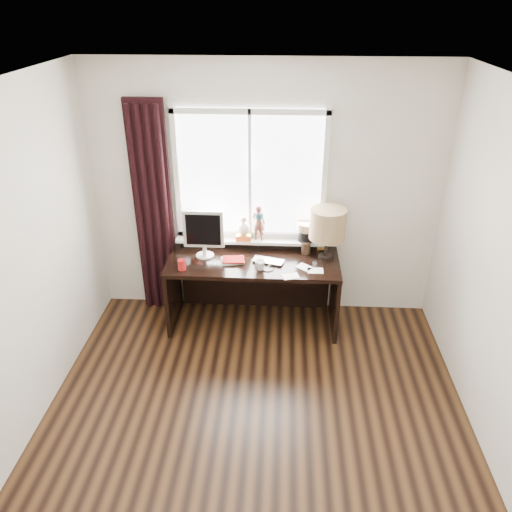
# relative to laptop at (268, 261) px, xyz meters

# --- Properties ---
(floor) EXTENTS (3.50, 4.00, 0.00)m
(floor) POSITION_rel_laptop_xyz_m (-0.05, -1.60, -0.76)
(floor) COLOR #462914
(floor) RESTS_ON ground
(ceiling) EXTENTS (3.50, 4.00, 0.00)m
(ceiling) POSITION_rel_laptop_xyz_m (-0.05, -1.60, 1.84)
(ceiling) COLOR white
(ceiling) RESTS_ON wall_back
(wall_back) EXTENTS (3.50, 0.00, 2.60)m
(wall_back) POSITION_rel_laptop_xyz_m (-0.05, 0.40, 0.54)
(wall_back) COLOR beige
(wall_back) RESTS_ON ground
(laptop) EXTENTS (0.35, 0.28, 0.02)m
(laptop) POSITION_rel_laptop_xyz_m (0.00, 0.00, 0.00)
(laptop) COLOR silver
(laptop) RESTS_ON desk
(mug) EXTENTS (0.13, 0.13, 0.10)m
(mug) POSITION_rel_laptop_xyz_m (-0.08, -0.15, 0.04)
(mug) COLOR white
(mug) RESTS_ON desk
(red_cup) EXTENTS (0.08, 0.08, 0.10)m
(red_cup) POSITION_rel_laptop_xyz_m (-0.82, -0.19, 0.04)
(red_cup) COLOR #A81613
(red_cup) RESTS_ON desk
(window) EXTENTS (1.52, 0.21, 1.40)m
(window) POSITION_rel_laptop_xyz_m (-0.20, 0.35, 0.54)
(window) COLOR white
(window) RESTS_ON ground
(curtain) EXTENTS (0.38, 0.09, 2.25)m
(curtain) POSITION_rel_laptop_xyz_m (-1.18, 0.31, 0.35)
(curtain) COLOR black
(curtain) RESTS_ON floor
(desk) EXTENTS (1.70, 0.70, 0.75)m
(desk) POSITION_rel_laptop_xyz_m (-0.15, 0.13, -0.26)
(desk) COLOR black
(desk) RESTS_ON floor
(monitor) EXTENTS (0.40, 0.18, 0.49)m
(monitor) POSITION_rel_laptop_xyz_m (-0.64, 0.09, 0.27)
(monitor) COLOR beige
(monitor) RESTS_ON desk
(notebook_stack) EXTENTS (0.25, 0.21, 0.03)m
(notebook_stack) POSITION_rel_laptop_xyz_m (-0.35, -0.01, 0.00)
(notebook_stack) COLOR beige
(notebook_stack) RESTS_ON desk
(brush_holder) EXTENTS (0.09, 0.09, 0.25)m
(brush_holder) POSITION_rel_laptop_xyz_m (0.37, 0.21, 0.05)
(brush_holder) COLOR black
(brush_holder) RESTS_ON desk
(icon_frame) EXTENTS (0.10, 0.03, 0.13)m
(icon_frame) POSITION_rel_laptop_xyz_m (0.54, 0.30, 0.05)
(icon_frame) COLOR gold
(icon_frame) RESTS_ON desk
(table_lamp) EXTENTS (0.35, 0.35, 0.52)m
(table_lamp) POSITION_rel_laptop_xyz_m (0.56, 0.12, 0.35)
(table_lamp) COLOR black
(table_lamp) RESTS_ON desk
(loose_papers) EXTENTS (0.40, 0.34, 0.00)m
(loose_papers) POSITION_rel_laptop_xyz_m (0.34, -0.16, -0.01)
(loose_papers) COLOR white
(loose_papers) RESTS_ON desk
(desk_cables) EXTENTS (0.31, 0.51, 0.01)m
(desk_cables) POSITION_rel_laptop_xyz_m (-0.03, 0.01, -0.01)
(desk_cables) COLOR black
(desk_cables) RESTS_ON desk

